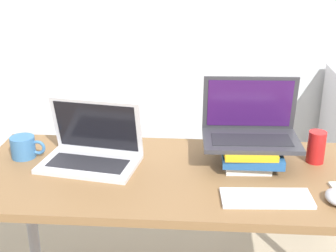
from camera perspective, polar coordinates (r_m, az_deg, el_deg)
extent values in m
cube|color=brown|center=(1.69, 2.20, -6.19)|extent=(1.52, 0.62, 0.03)
cylinder|color=gray|center=(2.23, -16.28, -11.05)|extent=(0.05, 0.05, 0.74)
cube|color=silver|center=(1.76, -9.55, -4.56)|extent=(0.38, 0.28, 0.02)
cube|color=#232328|center=(1.74, -9.74, -4.48)|extent=(0.30, 0.16, 0.00)
cube|color=silver|center=(1.79, -8.70, 0.02)|extent=(0.35, 0.11, 0.22)
cube|color=black|center=(1.78, -8.76, -0.06)|extent=(0.32, 0.09, 0.19)
cube|color=white|center=(1.78, 9.40, -3.88)|extent=(0.17, 0.24, 0.03)
cube|color=#235693|center=(1.77, 10.05, -3.00)|extent=(0.22, 0.26, 0.03)
cube|color=gold|center=(1.75, 9.64, -2.29)|extent=(0.20, 0.26, 0.02)
cube|color=#333338|center=(1.74, 10.07, -1.78)|extent=(0.36, 0.23, 0.02)
cube|color=#232328|center=(1.72, 10.14, -1.67)|extent=(0.29, 0.12, 0.00)
cube|color=#333338|center=(1.78, 9.91, 2.78)|extent=(0.35, 0.04, 0.21)
cube|color=#381451|center=(1.78, 9.93, 2.71)|extent=(0.32, 0.03, 0.19)
cube|color=silver|center=(1.55, 11.91, -8.60)|extent=(0.30, 0.13, 0.01)
cube|color=silver|center=(1.55, 11.93, -8.38)|extent=(0.27, 0.11, 0.00)
ellipsoid|color=#B2B2B7|center=(1.60, 19.80, -8.16)|extent=(0.07, 0.10, 0.04)
cylinder|color=teal|center=(1.87, -17.26, -2.47)|extent=(0.09, 0.09, 0.08)
torus|color=teal|center=(1.85, -15.58, -2.54)|extent=(0.06, 0.01, 0.06)
cylinder|color=red|center=(1.83, 17.63, -2.45)|extent=(0.07, 0.07, 0.12)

